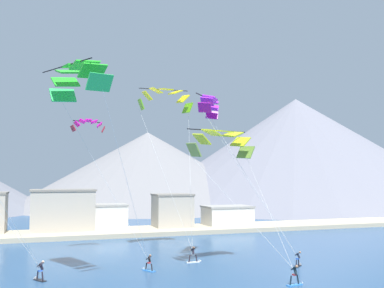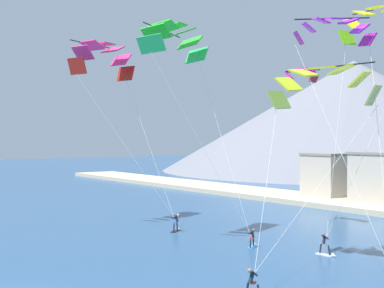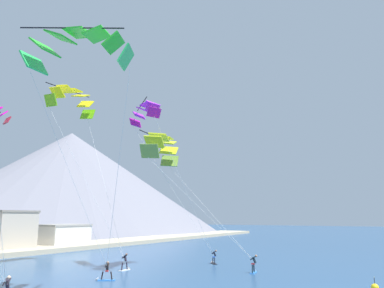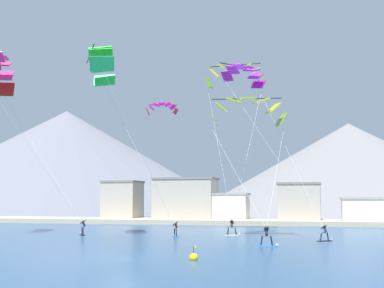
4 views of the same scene
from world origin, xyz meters
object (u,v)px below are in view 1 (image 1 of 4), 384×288
(parafoil_kite_distant_high_outer, at_px, (88,124))
(kitesurfer_far_right, at_px, (298,262))
(parafoil_kite_near_trail, at_px, (78,77))
(kitesurfer_near_trail, at_px, (147,266))
(kitesurfer_mid_center, at_px, (39,274))
(kitesurfer_far_left, at_px, (195,257))
(parafoil_kite_near_lead, at_px, (222,140))
(parafoil_kite_far_right, at_px, (210,105))
(kitesurfer_near_lead, at_px, (296,278))
(parafoil_kite_far_left, at_px, (165,98))

(parafoil_kite_distant_high_outer, bearing_deg, kitesurfer_far_right, -34.73)
(parafoil_kite_near_trail, xyz_separation_m, parafoil_kite_distant_high_outer, (2.16, 13.99, -2.43))
(kitesurfer_near_trail, relative_size, kitesurfer_far_right, 1.05)
(kitesurfer_mid_center, distance_m, kitesurfer_far_right, 25.05)
(kitesurfer_far_left, relative_size, kitesurfer_far_right, 1.10)
(kitesurfer_near_trail, height_order, kitesurfer_mid_center, kitesurfer_mid_center)
(kitesurfer_far_left, distance_m, parafoil_kite_near_lead, 12.82)
(parafoil_kite_near_lead, bearing_deg, parafoil_kite_far_right, 105.63)
(kitesurfer_near_lead, distance_m, kitesurfer_mid_center, 22.28)
(kitesurfer_far_right, distance_m, parafoil_kite_far_right, 18.71)
(parafoil_kite_near_trail, bearing_deg, kitesurfer_far_right, 0.37)
(parafoil_kite_near_lead, distance_m, parafoil_kite_far_right, 4.42)
(kitesurfer_far_right, xyz_separation_m, parafoil_kite_near_lead, (-7.39, 2.40, 12.44))
(kitesurfer_near_trail, distance_m, kitesurfer_far_right, 15.34)
(parafoil_kite_near_trail, height_order, parafoil_kite_distant_high_outer, parafoil_kite_near_trail)
(parafoil_kite_near_lead, distance_m, parafoil_kite_distant_high_outer, 17.20)
(kitesurfer_mid_center, relative_size, parafoil_kite_far_right, 0.11)
(kitesurfer_far_left, height_order, parafoil_kite_near_trail, parafoil_kite_near_trail)
(kitesurfer_far_left, xyz_separation_m, parafoil_kite_far_right, (1.46, -0.97, 16.30))
(kitesurfer_near_lead, height_order, parafoil_kite_far_right, parafoil_kite_far_right)
(parafoil_kite_near_lead, xyz_separation_m, parafoil_kite_distant_high_outer, (-12.58, 11.45, 2.55))
(parafoil_kite_near_trail, xyz_separation_m, parafoil_kite_far_left, (11.63, 13.48, 1.31))
(kitesurfer_near_lead, relative_size, kitesurfer_mid_center, 1.01)
(kitesurfer_far_right, relative_size, parafoil_kite_near_trail, 0.09)
(parafoil_kite_far_left, bearing_deg, kitesurfer_near_trail, -113.61)
(kitesurfer_near_trail, bearing_deg, parafoil_kite_near_lead, -3.82)
(parafoil_kite_far_right, bearing_deg, kitesurfer_far_left, 146.26)
(parafoil_kite_far_right, bearing_deg, kitesurfer_near_lead, -72.52)
(kitesurfer_far_right, xyz_separation_m, parafoil_kite_distant_high_outer, (-19.97, 13.84, 14.98))
(kitesurfer_mid_center, height_order, kitesurfer_far_right, kitesurfer_mid_center)
(kitesurfer_near_lead, xyz_separation_m, kitesurfer_mid_center, (-20.49, 8.77, -0.02))
(parafoil_kite_far_right, distance_m, parafoil_kite_distant_high_outer, 15.45)
(parafoil_kite_near_trail, bearing_deg, kitesurfer_mid_center, 141.42)
(kitesurfer_mid_center, bearing_deg, parafoil_kite_near_trail, -38.58)
(parafoil_kite_near_lead, bearing_deg, parafoil_kite_near_trail, -170.22)
(parafoil_kite_far_left, xyz_separation_m, parafoil_kite_distant_high_outer, (-9.47, 0.50, -3.74))
(kitesurfer_far_left, bearing_deg, parafoil_kite_near_trail, -157.08)
(kitesurfer_near_lead, bearing_deg, kitesurfer_far_left, 112.37)
(kitesurfer_far_left, xyz_separation_m, parafoil_kite_near_lead, (1.98, -2.85, 12.34))
(parafoil_kite_far_right, bearing_deg, kitesurfer_near_trail, -169.16)
(kitesurfer_near_lead, xyz_separation_m, kitesurfer_near_trail, (-10.59, 9.57, -0.13))
(kitesurfer_mid_center, height_order, parafoil_kite_distant_high_outer, parafoil_kite_distant_high_outer)
(kitesurfer_near_trail, xyz_separation_m, parafoil_kite_near_lead, (7.67, -0.51, 12.45))
(kitesurfer_near_lead, bearing_deg, parafoil_kite_far_left, 106.78)
(kitesurfer_far_right, relative_size, parafoil_kite_far_left, 0.09)
(kitesurfer_mid_center, relative_size, parafoil_kite_distant_high_outer, 0.42)
(parafoil_kite_far_right, xyz_separation_m, parafoil_kite_distant_high_outer, (-12.06, 9.56, -1.42))
(parafoil_kite_distant_high_outer, bearing_deg, kitesurfer_mid_center, -113.03)
(kitesurfer_far_right, distance_m, parafoil_kite_far_left, 25.27)
(parafoil_kite_near_trail, relative_size, parafoil_kite_far_left, 0.94)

